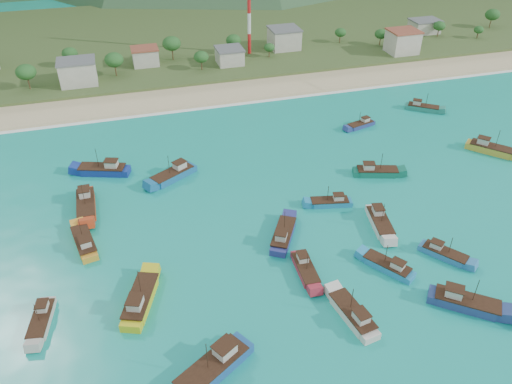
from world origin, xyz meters
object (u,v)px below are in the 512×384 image
object	(u,v)px
boat_13	(283,236)
boat_20	(140,300)
boat_3	(173,175)
boat_6	(490,149)
boat_4	(305,270)
boat_25	(42,320)
boat_29	(361,125)
boat_2	(213,368)
boat_22	(444,254)
boat_24	(330,203)
boat_12	(103,170)
boat_28	(86,205)
boat_14	(422,108)
boat_27	(353,315)
boat_26	(380,223)
boat_11	(376,172)
boat_31	(465,303)
boat_17	(388,267)
boat_10	(84,243)

from	to	relation	value
boat_13	boat_20	distance (m)	30.64
boat_3	boat_6	distance (m)	80.74
boat_4	boat_25	distance (m)	45.86
boat_4	boat_29	world-z (taller)	boat_4
boat_2	boat_6	world-z (taller)	boat_2
boat_22	boat_24	world-z (taller)	boat_22
boat_12	boat_24	xyz separation A→B (m)	(47.21, -27.07, -0.32)
boat_2	boat_6	distance (m)	93.37
boat_2	boat_6	size ratio (longest dim) A/B	1.21
boat_25	boat_4	bearing A→B (deg)	-171.24
boat_4	boat_22	size ratio (longest dim) A/B	1.07
boat_28	boat_12	bearing A→B (deg)	-107.44
boat_2	boat_24	size ratio (longest dim) A/B	1.41
boat_28	boat_3	bearing A→B (deg)	-161.70
boat_20	boat_29	size ratio (longest dim) A/B	1.41
boat_6	boat_13	world-z (taller)	boat_6
boat_14	boat_27	size ratio (longest dim) A/B	0.86
boat_14	boat_26	size ratio (longest dim) A/B	0.86
boat_25	boat_28	size ratio (longest dim) A/B	0.79
boat_6	boat_22	bearing A→B (deg)	1.04
boat_11	boat_25	size ratio (longest dim) A/B	1.16
boat_6	boat_31	world-z (taller)	boat_31
boat_26	boat_27	bearing A→B (deg)	63.62
boat_6	boat_12	distance (m)	97.35
boat_11	boat_31	xyz separation A→B (m)	(-5.06, -41.97, 0.13)
boat_20	boat_12	bearing A→B (deg)	116.94
boat_11	boat_17	world-z (taller)	boat_11
boat_3	boat_12	size ratio (longest dim) A/B	0.94
boat_10	boat_2	bearing A→B (deg)	-74.43
boat_24	boat_27	bearing A→B (deg)	175.43
boat_3	boat_12	distance (m)	17.16
boat_27	boat_14	bearing A→B (deg)	42.04
boat_4	boat_25	world-z (taller)	boat_4
boat_27	boat_28	xyz separation A→B (m)	(-42.22, 44.12, 0.14)
boat_22	boat_27	world-z (taller)	boat_27
boat_25	boat_31	xyz separation A→B (m)	(68.99, -16.28, 0.28)
boat_29	boat_22	bearing A→B (deg)	155.57
boat_3	boat_31	distance (m)	68.25
boat_3	boat_25	size ratio (longest dim) A/B	1.23
boat_2	boat_27	world-z (taller)	boat_2
boat_28	boat_14	bearing A→B (deg)	-167.10
boat_24	boat_26	xyz separation A→B (m)	(6.95, -9.56, 0.18)
boat_2	boat_12	bearing A→B (deg)	-18.47
boat_6	boat_12	xyz separation A→B (m)	(-95.84, 17.13, 0.05)
boat_3	boat_26	size ratio (longest dim) A/B	1.05
boat_13	boat_28	world-z (taller)	boat_28
boat_4	boat_14	world-z (taller)	boat_14
boat_4	boat_29	xyz separation A→B (m)	(35.72, 50.40, -0.11)
boat_27	boat_31	world-z (taller)	boat_31
boat_12	boat_31	size ratio (longest dim) A/B	1.10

